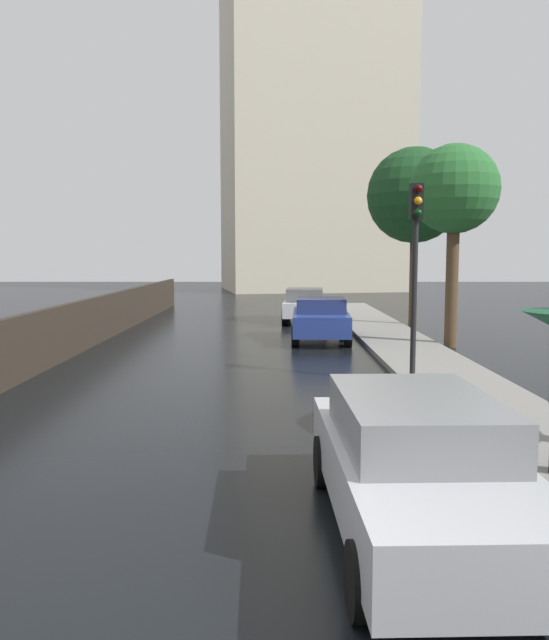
{
  "coord_description": "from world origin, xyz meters",
  "views": [
    {
      "loc": [
        1.28,
        -4.2,
        2.77
      ],
      "look_at": [
        1.32,
        7.85,
        1.51
      ],
      "focal_mm": 35.3,
      "sensor_mm": 36.0,
      "label": 1
    }
  ],
  "objects": [
    {
      "name": "car_blue_near_kerb",
      "position": [
        2.76,
        15.83,
        0.72
      ],
      "size": [
        1.96,
        3.98,
        1.4
      ],
      "rotation": [
        0.0,
        0.0,
        -0.05
      ],
      "color": "navy",
      "rests_on": "ground"
    },
    {
      "name": "street_tree_near",
      "position": [
        6.55,
        14.48,
        4.61
      ],
      "size": [
        2.61,
        2.61,
        5.99
      ],
      "color": "#4C3823",
      "rests_on": "ground"
    },
    {
      "name": "street_tree_far",
      "position": [
        6.53,
        19.73,
        4.97
      ],
      "size": [
        3.57,
        3.57,
        6.77
      ],
      "color": "#4C3823",
      "rests_on": "ground"
    },
    {
      "name": "car_white_behind_camera",
      "position": [
        2.52,
        21.42,
        0.72
      ],
      "size": [
        1.95,
        4.02,
        1.4
      ],
      "rotation": [
        0.0,
        0.0,
        -0.07
      ],
      "color": "silver",
      "rests_on": "ground"
    },
    {
      "name": "traffic_light",
      "position": [
        4.27,
        9.22,
        3.01
      ],
      "size": [
        0.26,
        0.39,
        4.12
      ],
      "color": "black",
      "rests_on": "sidewalk_strip"
    },
    {
      "name": "car_silver_far_ahead",
      "position": [
        2.67,
        1.76,
        0.73
      ],
      "size": [
        1.82,
        4.24,
        1.4
      ],
      "rotation": [
        0.0,
        0.0,
        0.03
      ],
      "color": "#B2B5BA",
      "rests_on": "ground"
    },
    {
      "name": "distant_tower",
      "position": [
        4.28,
        45.47,
        15.09
      ],
      "size": [
        14.93,
        11.61,
        33.67
      ],
      "color": "beige",
      "rests_on": "ground"
    }
  ]
}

